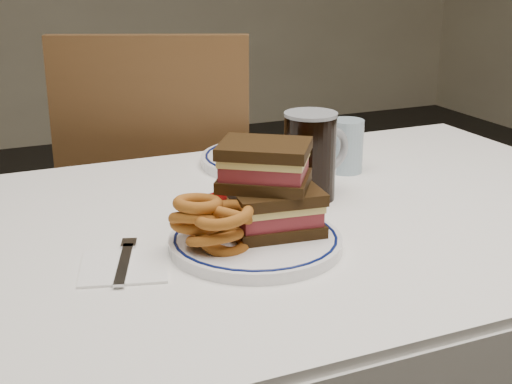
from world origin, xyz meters
name	(u,v)px	position (x,y,z in m)	size (l,w,h in m)	color
dining_table	(299,268)	(0.00, 0.00, 0.64)	(1.27, 0.87, 0.75)	white
chair_far	(161,205)	(-0.05, 0.69, 0.54)	(0.60, 0.60, 0.99)	#452D16
main_plate	(255,241)	(-0.13, -0.11, 0.76)	(0.26, 0.26, 0.02)	white
reuben_sandwich	(270,188)	(-0.10, -0.09, 0.84)	(0.17, 0.16, 0.14)	black
onion_rings_main	(212,222)	(-0.20, -0.11, 0.80)	(0.13, 0.13, 0.10)	brown
ketchup_ramekin	(222,207)	(-0.15, -0.02, 0.79)	(0.06, 0.06, 0.04)	silver
beer_mug	(311,155)	(0.05, 0.06, 0.83)	(0.14, 0.09, 0.16)	black
water_glass	(346,146)	(0.19, 0.17, 0.80)	(0.07, 0.07, 0.11)	#99B5C5
far_plate	(272,159)	(0.07, 0.28, 0.76)	(0.29, 0.29, 0.02)	white
onion_rings_far	(283,151)	(0.09, 0.25, 0.78)	(0.09, 0.10, 0.05)	brown
napkin_fork	(124,265)	(-0.33, -0.10, 0.75)	(0.15, 0.16, 0.01)	white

